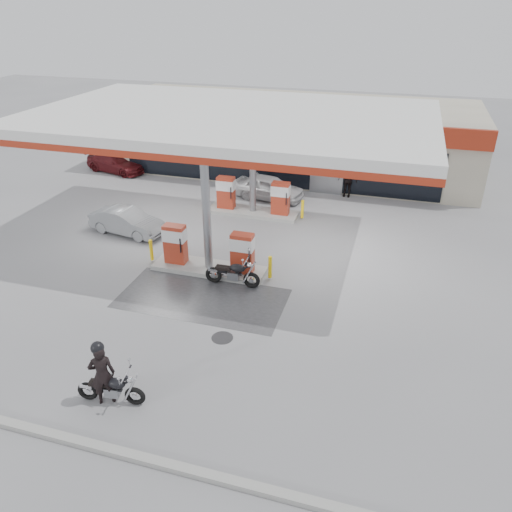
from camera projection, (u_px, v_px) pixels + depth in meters
The scene contains 17 objects.
ground at pixel (189, 296), 18.16m from camera, with size 90.00×90.00×0.00m, color gray.
wet_patch at pixel (202, 298), 18.03m from camera, with size 6.00×3.00×0.00m, color #4C4C4F.
drain_cover at pixel (222, 338), 15.96m from camera, with size 0.70×0.70×0.01m, color #38383A.
kerb at pixel (75, 441), 12.19m from camera, with size 28.00×0.25×0.15m, color gray.
store_building at pixel (290, 135), 30.73m from camera, with size 22.00×8.22×4.00m.
canopy at pixel (231, 120), 19.94m from camera, with size 16.00×10.02×5.51m.
pump_island_near at pixel (209, 254), 19.52m from camera, with size 5.14×1.30×1.78m.
pump_island_far at pixel (253, 200), 24.61m from camera, with size 5.14×1.30×1.78m.
main_motorcycle at pixel (112, 389), 13.27m from camera, with size 1.90×0.73×0.98m.
biker_main at pixel (102, 374), 13.06m from camera, with size 0.67×0.44×1.85m, color black.
parked_motorcycle at pixel (233, 274), 18.63m from camera, with size 2.15×0.82×1.10m.
sedan_white at pixel (269, 188), 26.45m from camera, with size 1.51×3.75×1.28m, color #BDBDBF.
attendant at pixel (255, 177), 27.08m from camera, with size 0.89×0.69×1.83m, color slate.
hatchback_silver at pixel (127, 221), 22.67m from camera, with size 1.23×3.53×1.16m, color gray.
parked_car_left at pixel (116, 163), 30.58m from camera, with size 1.60×3.94×1.14m, color #521215.
parked_car_right at pixel (358, 174), 28.64m from camera, with size 1.83×3.97×1.10m, color #141F42.
biker_walking at pixel (347, 181), 26.71m from camera, with size 1.01×0.42×1.73m, color black.
Camera 1 is at (6.70, -14.05, 9.77)m, focal length 35.00 mm.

